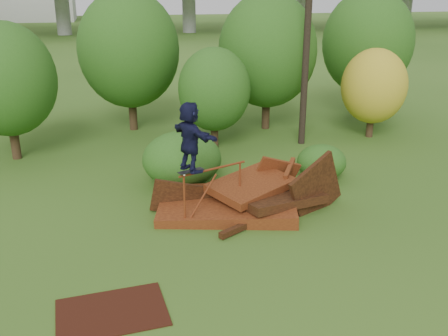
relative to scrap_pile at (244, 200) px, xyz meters
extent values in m
plane|color=#2D5116|center=(0.06, -2.54, -0.34)|extent=(240.00, 240.00, 0.00)
cube|color=#40190B|center=(-0.52, 0.01, -0.16)|extent=(4.50, 3.40, 0.67)
cube|color=black|center=(0.98, -0.29, 0.08)|extent=(2.94, 2.33, 0.50)
cube|color=#40190B|center=(0.28, 0.21, 0.36)|extent=(2.92, 2.62, 0.51)
cube|color=black|center=(2.08, -0.49, 0.31)|extent=(2.13, 1.13, 2.24)
cube|color=#40190B|center=(1.28, 1.01, 0.21)|extent=(1.78, 0.57, 1.68)
cube|color=black|center=(-1.72, 0.41, 0.01)|extent=(2.13, 0.35, 1.37)
cube|color=black|center=(-0.22, -1.19, -0.22)|extent=(1.87, 1.19, 0.17)
cube|color=#40190B|center=(1.68, 0.71, 0.61)|extent=(0.79, 1.20, 0.32)
cylinder|color=maroon|center=(-1.90, -0.72, 0.43)|extent=(0.06, 0.06, 1.53)
cylinder|color=maroon|center=(-0.13, -0.01, 0.43)|extent=(0.06, 0.06, 1.53)
cylinder|color=maroon|center=(-1.02, -0.36, 1.19)|extent=(2.07, 0.88, 0.06)
cube|color=black|center=(-1.69, -0.63, 1.29)|extent=(0.76, 0.46, 0.02)
cylinder|color=beige|center=(-1.90, -0.80, 1.25)|extent=(0.06, 0.05, 0.05)
cylinder|color=beige|center=(-1.96, -0.66, 1.25)|extent=(0.06, 0.05, 0.05)
cylinder|color=beige|center=(-1.41, -0.61, 1.25)|extent=(0.06, 0.05, 0.05)
cylinder|color=beige|center=(-1.47, -0.46, 1.25)|extent=(0.06, 0.05, 0.05)
imported|color=black|center=(-1.69, -0.63, 2.25)|extent=(1.29, 1.83, 1.90)
cube|color=black|center=(-4.00, -4.26, -0.32)|extent=(2.33, 1.75, 0.03)
cylinder|color=black|center=(-7.37, 6.73, 0.52)|extent=(0.35, 0.35, 1.71)
ellipsoid|color=#1B4312|center=(-7.37, 6.73, 2.77)|extent=(3.71, 3.71, 4.27)
cylinder|color=black|center=(-2.63, 10.00, 0.67)|extent=(0.37, 0.37, 2.01)
ellipsoid|color=#1B4312|center=(-2.63, 10.00, 3.37)|extent=(4.54, 4.54, 5.22)
cylinder|color=black|center=(0.49, 6.34, 0.34)|extent=(0.32, 0.32, 1.35)
ellipsoid|color=#1B4312|center=(0.49, 6.34, 2.12)|extent=(2.94, 2.94, 3.38)
cylinder|color=black|center=(3.49, 8.76, 0.64)|extent=(0.37, 0.37, 1.96)
ellipsoid|color=#1B4312|center=(3.49, 8.76, 3.30)|extent=(4.48, 4.48, 5.15)
cylinder|color=black|center=(7.60, 6.32, 0.27)|extent=(0.30, 0.30, 1.22)
ellipsoid|color=#A58C19|center=(7.60, 6.32, 1.95)|extent=(2.84, 2.84, 3.26)
cylinder|color=black|center=(9.15, 10.02, 0.69)|extent=(0.38, 0.38, 2.05)
ellipsoid|color=#1B4312|center=(9.15, 10.02, 3.40)|extent=(4.50, 4.50, 5.18)
ellipsoid|color=#1B4312|center=(-1.47, 2.49, 0.58)|extent=(2.66, 2.45, 1.84)
ellipsoid|color=#1B4312|center=(3.32, 1.92, 0.27)|extent=(1.73, 1.58, 1.22)
cylinder|color=black|center=(4.25, 6.07, 4.98)|extent=(0.28, 0.28, 10.64)
cylinder|color=gray|center=(0.06, 57.46, 3.66)|extent=(2.20, 2.20, 8.00)
cylinder|color=gray|center=(18.06, 57.46, 3.66)|extent=(2.20, 2.20, 8.00)
camera|label=1|loc=(-3.74, -13.20, 5.97)|focal=40.00mm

